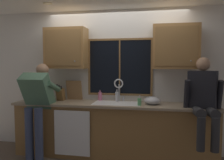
{
  "coord_description": "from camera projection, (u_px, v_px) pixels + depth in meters",
  "views": [
    {
      "loc": [
        0.69,
        -4.01,
        1.59
      ],
      "look_at": [
        -0.01,
        -0.3,
        1.31
      ],
      "focal_mm": 36.14,
      "sensor_mm": 36.0,
      "label": 1
    }
  ],
  "objects": [
    {
      "name": "back_wall",
      "position": [
        116.0,
        81.0,
        4.14
      ],
      "size": [
        5.74,
        0.12,
        2.55
      ],
      "primitive_type": "cube",
      "color": "silver",
      "rests_on": "floor"
    },
    {
      "name": "ceiling_downlight_left",
      "position": [
        48.0,
        4.0,
        3.59
      ],
      "size": [
        0.14,
        0.14,
        0.01
      ],
      "primitive_type": "cylinder",
      "color": "#FFEAB2"
    },
    {
      "name": "window_glass",
      "position": [
        120.0,
        67.0,
        4.04
      ],
      "size": [
        1.1,
        0.02,
        0.95
      ],
      "primitive_type": "cube",
      "color": "black"
    },
    {
      "name": "window_frame_top",
      "position": [
        120.0,
        39.0,
        4.0
      ],
      "size": [
        1.17,
        0.02,
        0.04
      ],
      "primitive_type": "cube",
      "color": "brown"
    },
    {
      "name": "window_frame_bottom",
      "position": [
        120.0,
        94.0,
        4.07
      ],
      "size": [
        1.17,
        0.02,
        0.04
      ],
      "primitive_type": "cube",
      "color": "brown"
    },
    {
      "name": "window_frame_left",
      "position": [
        89.0,
        67.0,
        4.14
      ],
      "size": [
        0.04,
        0.02,
        0.95
      ],
      "primitive_type": "cube",
      "color": "brown"
    },
    {
      "name": "window_frame_right",
      "position": [
        152.0,
        67.0,
        3.93
      ],
      "size": [
        0.03,
        0.02,
        0.95
      ],
      "primitive_type": "cube",
      "color": "brown"
    },
    {
      "name": "window_mullion_center",
      "position": [
        120.0,
        67.0,
        4.03
      ],
      "size": [
        0.02,
        0.02,
        0.95
      ],
      "primitive_type": "cube",
      "color": "brown"
    },
    {
      "name": "lower_cabinet_run",
      "position": [
        113.0,
        131.0,
        3.86
      ],
      "size": [
        3.34,
        0.58,
        0.88
      ],
      "primitive_type": "cube",
      "color": "olive",
      "rests_on": "floor"
    },
    {
      "name": "countertop",
      "position": [
        113.0,
        104.0,
        3.81
      ],
      "size": [
        3.4,
        0.62,
        0.04
      ],
      "primitive_type": "cube",
      "color": "gray",
      "rests_on": "lower_cabinet_run"
    },
    {
      "name": "dishwasher_front",
      "position": [
        72.0,
        133.0,
        3.66
      ],
      "size": [
        0.6,
        0.02,
        0.74
      ],
      "primitive_type": "cube",
      "color": "white"
    },
    {
      "name": "upper_cabinet_left",
      "position": [
        66.0,
        48.0,
        4.04
      ],
      "size": [
        0.74,
        0.36,
        0.72
      ],
      "color": "#9E703D"
    },
    {
      "name": "upper_cabinet_right",
      "position": [
        175.0,
        47.0,
        3.69
      ],
      "size": [
        0.74,
        0.36,
        0.72
      ],
      "color": "#9E703D"
    },
    {
      "name": "sink",
      "position": [
        117.0,
        109.0,
        3.81
      ],
      "size": [
        0.8,
        0.46,
        0.21
      ],
      "color": "silver",
      "rests_on": "lower_cabinet_run"
    },
    {
      "name": "faucet",
      "position": [
        119.0,
        87.0,
        3.96
      ],
      "size": [
        0.18,
        0.09,
        0.4
      ],
      "color": "silver",
      "rests_on": "countertop"
    },
    {
      "name": "person_standing",
      "position": [
        37.0,
        101.0,
        3.71
      ],
      "size": [
        0.53,
        0.67,
        1.59
      ],
      "color": "#384260",
      "rests_on": "floor"
    },
    {
      "name": "person_sitting_on_counter",
      "position": [
        204.0,
        97.0,
        3.28
      ],
      "size": [
        0.54,
        0.66,
        1.26
      ],
      "color": "#262628",
      "rests_on": "countertop"
    },
    {
      "name": "knife_block",
      "position": [
        61.0,
        95.0,
        4.07
      ],
      "size": [
        0.12,
        0.18,
        0.32
      ],
      "color": "brown",
      "rests_on": "countertop"
    },
    {
      "name": "cutting_board",
      "position": [
        74.0,
        90.0,
        4.15
      ],
      "size": [
        0.29,
        0.09,
        0.36
      ],
      "primitive_type": "cube",
      "rotation": [
        0.21,
        0.0,
        0.0
      ],
      "color": "#997047",
      "rests_on": "countertop"
    },
    {
      "name": "mixing_bowl",
      "position": [
        152.0,
        101.0,
        3.69
      ],
      "size": [
        0.27,
        0.27,
        0.14
      ],
      "primitive_type": "ellipsoid",
      "color": "#B7B7BC",
      "rests_on": "countertop"
    },
    {
      "name": "soap_dispenser",
      "position": [
        139.0,
        102.0,
        3.59
      ],
      "size": [
        0.06,
        0.07,
        0.17
      ],
      "color": "#59A566",
      "rests_on": "countertop"
    },
    {
      "name": "bottle_green_glass",
      "position": [
        100.0,
        96.0,
        4.09
      ],
      "size": [
        0.07,
        0.07,
        0.19
      ],
      "color": "pink",
      "rests_on": "countertop"
    },
    {
      "name": "bottle_tall_clear",
      "position": [
        117.0,
        96.0,
        3.97
      ],
      "size": [
        0.06,
        0.06,
        0.23
      ],
      "color": "#B7B7BC",
      "rests_on": "countertop"
    }
  ]
}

